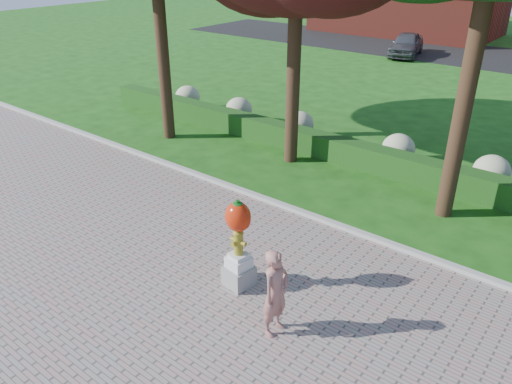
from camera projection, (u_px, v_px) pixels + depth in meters
ground at (217, 258)px, 11.95m from camera, size 100.00×100.00×0.00m
walkway at (70, 354)px, 9.14m from camera, size 40.00×14.00×0.04m
curb at (288, 208)px, 14.02m from camera, size 40.00×0.18×0.15m
lawn_hedge at (357, 154)px, 16.68m from camera, size 24.00×0.70×0.80m
hydrangea_row at (386, 145)px, 17.00m from camera, size 20.10×1.10×0.99m
hydrant_sculpture at (238, 242)px, 10.48m from camera, size 0.65×0.65×2.08m
woman at (276, 293)px, 9.27m from camera, size 0.44×0.66×1.81m
parked_car at (406, 44)px, 32.46m from camera, size 2.62×4.59×1.47m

